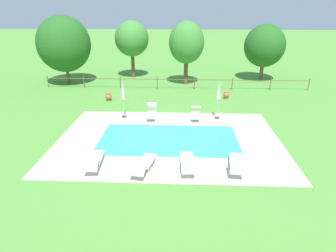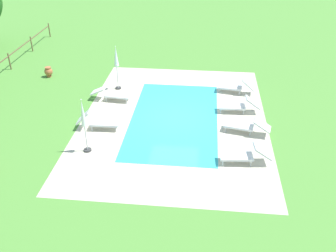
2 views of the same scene
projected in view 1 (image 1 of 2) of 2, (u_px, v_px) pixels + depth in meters
The scene contains 19 objects.
ground_plane at pixel (169, 139), 16.27m from camera, with size 160.00×160.00×0.00m, color #518E38.
pool_deck_paving at pixel (169, 139), 16.27m from camera, with size 12.25×8.76×0.01m, color beige.
swimming_pool_water at pixel (169, 139), 16.27m from camera, with size 7.63×4.13×0.01m, color #38C6D1.
pool_coping_rim at pixel (169, 139), 16.27m from camera, with size 8.11×4.61×0.01m.
sun_lounger_north_near_steps at pixel (144, 163), 13.13m from camera, with size 1.01×2.13×0.76m.
sun_lounger_north_mid at pixel (196, 113), 19.22m from camera, with size 0.79×2.12×0.71m.
sun_lounger_north_far at pixel (151, 112), 19.28m from camera, with size 0.66×1.95×0.92m.
sun_lounger_north_end at pixel (236, 162), 13.19m from camera, with size 0.87×2.03×0.88m.
sun_lounger_south_near_corner at pixel (95, 159), 13.45m from camera, with size 0.77×2.05×0.83m.
sun_lounger_south_mid at pixel (187, 161), 13.27m from camera, with size 0.70×2.03×0.83m.
patio_umbrella_closed_row_west at pixel (219, 94), 18.66m from camera, with size 0.32×0.32×2.47m.
patio_umbrella_closed_row_mid_west at pixel (123, 95), 18.93m from camera, with size 0.32×0.32×2.43m.
terracotta_urn_near_fence at pixel (226, 95), 23.23m from camera, with size 0.47×0.47×0.61m.
terracotta_urn_by_tree at pixel (108, 96), 22.75m from camera, with size 0.50×0.50×0.63m.
perimeter_fence at pixel (176, 81), 25.85m from camera, with size 23.23×0.08×1.05m.
tree_far_west at pixel (187, 43), 26.29m from camera, with size 3.16×3.16×5.68m.
tree_west_mid at pixel (64, 44), 26.57m from camera, with size 4.79×4.79×6.14m.
tree_centre at pixel (132, 39), 28.97m from camera, with size 3.34×3.34×5.58m.
tree_east_mid at pixel (265, 46), 27.88m from camera, with size 3.84×3.84×5.32m.
Camera 1 is at (0.64, -14.74, 6.91)m, focal length 31.31 mm.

